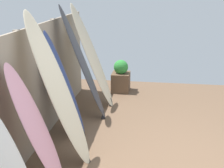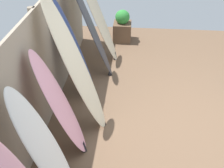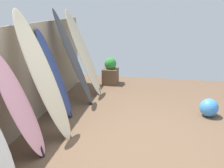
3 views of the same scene
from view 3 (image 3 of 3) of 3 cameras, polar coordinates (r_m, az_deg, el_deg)
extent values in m
plane|color=brown|center=(4.12, 6.00, -13.13)|extent=(7.68, 7.68, 0.00)
cube|color=gray|center=(4.36, -20.79, 0.46)|extent=(6.08, 0.04, 1.80)
cylinder|color=gray|center=(4.38, -21.24, 0.48)|extent=(0.10, 0.10, 1.80)
cylinder|color=gray|center=(5.61, -13.65, 4.70)|extent=(0.10, 0.10, 1.80)
cylinder|color=gray|center=(6.92, -8.81, 7.32)|extent=(0.10, 0.10, 1.80)
ellipsoid|color=pink|center=(3.67, -20.39, -4.69)|extent=(0.54, 0.65, 1.54)
cone|color=black|center=(3.84, -15.78, -14.42)|extent=(0.08, 0.08, 0.18)
ellipsoid|color=beige|center=(4.02, -15.40, 1.66)|extent=(0.62, 0.92, 2.07)
cone|color=black|center=(4.24, -9.81, -11.20)|extent=(0.08, 0.08, 0.12)
ellipsoid|color=navy|center=(4.80, -12.90, 2.13)|extent=(0.46, 0.63, 1.71)
cone|color=black|center=(4.97, -9.49, -6.75)|extent=(0.08, 0.08, 0.12)
ellipsoid|color=#38383D|center=(5.37, -8.81, 5.84)|extent=(0.51, 0.85, 2.06)
cone|color=black|center=(5.53, -4.93, -3.91)|extent=(0.08, 0.08, 0.15)
ellipsoid|color=beige|center=(5.97, -6.46, 7.00)|extent=(0.63, 0.90, 2.04)
cone|color=black|center=(6.11, -2.88, -1.61)|extent=(0.08, 0.08, 0.18)
cube|color=brown|center=(6.97, -0.36, 1.83)|extent=(0.45, 0.40, 0.43)
sphere|color=#308A38|center=(6.89, -0.37, 4.68)|extent=(0.33, 0.33, 0.33)
sphere|color=#3F8CE5|center=(5.27, 21.28, -5.04)|extent=(0.36, 0.36, 0.36)
camera|label=1|loc=(0.60, -112.04, 19.83)|focal=50.00mm
camera|label=2|loc=(1.38, -109.07, 44.57)|focal=50.00mm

